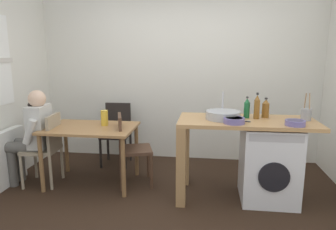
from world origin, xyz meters
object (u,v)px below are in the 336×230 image
Objects in this scene: bottle_tall_green at (247,108)px; vase at (104,118)px; seated_person at (33,132)px; washing_machine at (269,163)px; bottle_clear_small at (266,109)px; chair_opposite at (129,146)px; chair_person_seat at (47,145)px; chair_spare_by_wall at (117,130)px; dining_table at (91,134)px; mixing_bowl at (234,120)px; utensil_crock at (306,114)px; bottle_squat_brown at (257,107)px; colander at (295,123)px.

bottle_tall_green reaches higher than vase.
seated_person is 2.85m from washing_machine.
seated_person reaches higher than bottle_clear_small.
seated_person is (-1.19, -0.13, 0.16)m from chair_opposite.
chair_person_seat is 1.00× the size of chair_spare_by_wall.
dining_table is 0.79m from chair_spare_by_wall.
bottle_tall_green reaches higher than mixing_bowl.
bottle_clear_small is (2.80, 0.09, 0.35)m from seated_person.
bottle_tall_green is at bearing -94.03° from chair_person_seat.
bottle_clear_small is at bearing 71.07° from chair_opposite.
utensil_crock is (0.63, -0.05, -0.04)m from bottle_tall_green.
utensil_crock reaches higher than dining_table.
chair_opposite is at bearing 176.10° from bottle_tall_green.
dining_table is 5.70× the size of vase.
bottle_squat_brown is 1.33× the size of mixing_bowl.
seated_person is 2.82m from bottle_clear_small.
bottle_clear_small reaches higher than chair_person_seat.
colander is (3.03, -0.28, 0.28)m from seated_person.
seated_person reaches higher than washing_machine.
dining_table is at bearing -86.04° from seated_person.
mixing_bowl reaches higher than colander.
vase is at bearing 33.69° from dining_table.
utensil_crock is (2.02, -0.14, 0.48)m from chair_opposite.
washing_machine is 0.64m from bottle_squat_brown.
bottle_clear_small is (1.61, -0.04, 0.51)m from chair_opposite.
utensil_crock reaches higher than bottle_squat_brown.
colander reaches higher than chair_opposite.
bottle_squat_brown is (0.10, -0.03, 0.02)m from bottle_tall_green.
bottle_squat_brown is at bearing 155.50° from washing_machine.
washing_machine is at bearing -95.91° from seated_person.
bottle_tall_green is at bearing 144.39° from colander.
dining_table is at bearing 177.14° from bottle_squat_brown.
washing_machine is 2.94× the size of bottle_squat_brown.
chair_spare_by_wall is at bearing 155.13° from washing_machine.
bottle_squat_brown is at bearing 67.69° from chair_opposite.
utensil_crock is at bearing -14.20° from bottle_clear_small.
colander is (0.45, -0.32, -0.08)m from bottle_tall_green.
seated_person is at bearing -166.41° from vase.
dining_table is 1.22× the size of chair_opposite.
bottle_clear_small is at bearing 43.43° from mixing_bowl.
chair_person_seat is 1.00× the size of chair_opposite.
chair_opposite is at bearing 115.62° from chair_spare_by_wall.
vase is at bearing -119.90° from chair_opposite.
dining_table is 1.92m from bottle_tall_green.
utensil_crock is 0.33m from colander.
mixing_bowl is 0.74× the size of utensil_crock.
chair_person_seat is 3.09m from utensil_crock.
chair_person_seat is 3.08× the size of bottle_squat_brown.
chair_person_seat is at bearing 52.04° from chair_spare_by_wall.
washing_machine is 2.04m from vase.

